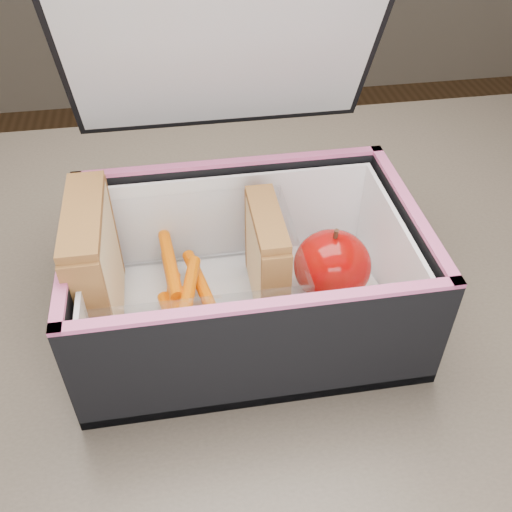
{
  "coord_description": "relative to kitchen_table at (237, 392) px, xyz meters",
  "views": [
    {
      "loc": [
        -0.03,
        -0.33,
        1.13
      ],
      "look_at": [
        0.02,
        0.02,
        0.81
      ],
      "focal_mm": 40.0,
      "sensor_mm": 36.0,
      "label": 1
    }
  ],
  "objects": [
    {
      "name": "sandwich_right",
      "position": [
        0.03,
        0.02,
        0.15
      ],
      "size": [
        0.02,
        0.08,
        0.09
      ],
      "color": "#DAB789",
      "rests_on": "plastic_tub"
    },
    {
      "name": "kitchen_table",
      "position": [
        0.0,
        0.0,
        0.0
      ],
      "size": [
        1.2,
        0.8,
        0.75
      ],
      "color": "brown",
      "rests_on": "ground"
    },
    {
      "name": "red_apple",
      "position": [
        0.09,
        0.02,
        0.14
      ],
      "size": [
        0.08,
        0.08,
        0.07
      ],
      "rotation": [
        0.0,
        0.0,
        -0.15
      ],
      "color": "maroon",
      "rests_on": "paper_napkin"
    },
    {
      "name": "carrot_sticks",
      "position": [
        -0.05,
        0.02,
        0.12
      ],
      "size": [
        0.05,
        0.15,
        0.03
      ],
      "color": "#FF6F03",
      "rests_on": "plastic_tub"
    },
    {
      "name": "plastic_tub",
      "position": [
        -0.04,
        0.02,
        0.14
      ],
      "size": [
        0.19,
        0.13,
        0.08
      ],
      "primitive_type": null,
      "color": "white",
      "rests_on": "lunch_bag"
    },
    {
      "name": "sandwich_left",
      "position": [
        -0.11,
        0.02,
        0.16
      ],
      "size": [
        0.03,
        0.1,
        0.11
      ],
      "color": "#DAB789",
      "rests_on": "plastic_tub"
    },
    {
      "name": "lunch_bag",
      "position": [
        0.01,
        0.02,
        0.15
      ],
      "size": [
        0.28,
        0.27,
        0.27
      ],
      "color": "black",
      "rests_on": "kitchen_table"
    },
    {
      "name": "paper_napkin",
      "position": [
        0.09,
        0.02,
        0.11
      ],
      "size": [
        0.1,
        0.1,
        0.01
      ],
      "primitive_type": "cube",
      "rotation": [
        0.0,
        0.0,
        0.21
      ],
      "color": "white",
      "rests_on": "lunch_bag"
    }
  ]
}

